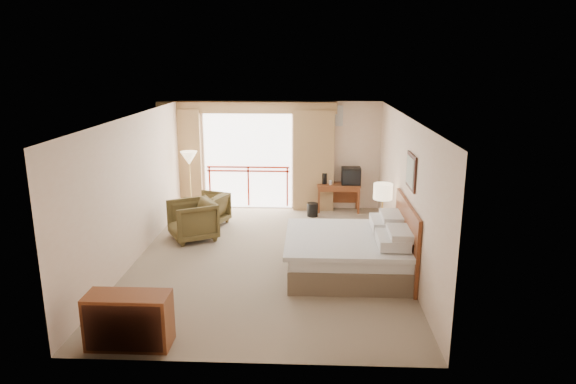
{
  "coord_description": "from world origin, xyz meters",
  "views": [
    {
      "loc": [
        0.78,
        -9.15,
        3.69
      ],
      "look_at": [
        0.35,
        0.4,
        1.21
      ],
      "focal_mm": 32.0,
      "sensor_mm": 36.0,
      "label": 1
    }
  ],
  "objects_px": {
    "nightstand": "(381,232)",
    "dresser": "(129,320)",
    "armchair_far": "(208,224)",
    "armchair_near": "(193,239)",
    "bed": "(350,252)",
    "tv": "(351,176)",
    "floor_lamp": "(189,161)",
    "desk": "(338,189)",
    "table_lamp": "(383,192)",
    "wastebasket": "(312,210)",
    "side_table": "(193,214)"
  },
  "relations": [
    {
      "from": "armchair_far",
      "to": "floor_lamp",
      "type": "distance_m",
      "value": 1.63
    },
    {
      "from": "nightstand",
      "to": "bed",
      "type": "bearing_deg",
      "value": -115.2
    },
    {
      "from": "wastebasket",
      "to": "desk",
      "type": "bearing_deg",
      "value": 39.9
    },
    {
      "from": "tv",
      "to": "floor_lamp",
      "type": "xyz_separation_m",
      "value": [
        -3.89,
        -0.5,
        0.45
      ]
    },
    {
      "from": "table_lamp",
      "to": "armchair_near",
      "type": "bearing_deg",
      "value": 176.66
    },
    {
      "from": "dresser",
      "to": "wastebasket",
      "type": "bearing_deg",
      "value": 63.79
    },
    {
      "from": "bed",
      "to": "floor_lamp",
      "type": "relative_size",
      "value": 1.36
    },
    {
      "from": "desk",
      "to": "bed",
      "type": "bearing_deg",
      "value": -87.18
    },
    {
      "from": "dresser",
      "to": "armchair_near",
      "type": "bearing_deg",
      "value": 87.47
    },
    {
      "from": "wastebasket",
      "to": "floor_lamp",
      "type": "height_order",
      "value": "floor_lamp"
    },
    {
      "from": "table_lamp",
      "to": "armchair_far",
      "type": "distance_m",
      "value": 4.13
    },
    {
      "from": "nightstand",
      "to": "tv",
      "type": "bearing_deg",
      "value": 103.36
    },
    {
      "from": "desk",
      "to": "tv",
      "type": "height_order",
      "value": "tv"
    },
    {
      "from": "table_lamp",
      "to": "armchair_near",
      "type": "relative_size",
      "value": 0.74
    },
    {
      "from": "bed",
      "to": "wastebasket",
      "type": "distance_m",
      "value": 3.42
    },
    {
      "from": "tv",
      "to": "armchair_near",
      "type": "distance_m",
      "value": 4.21
    },
    {
      "from": "floor_lamp",
      "to": "dresser",
      "type": "bearing_deg",
      "value": -84.86
    },
    {
      "from": "armchair_near",
      "to": "dresser",
      "type": "relative_size",
      "value": 0.83
    },
    {
      "from": "side_table",
      "to": "dresser",
      "type": "relative_size",
      "value": 0.51
    },
    {
      "from": "nightstand",
      "to": "dresser",
      "type": "xyz_separation_m",
      "value": [
        -3.81,
        -3.89,
        0.06
      ]
    },
    {
      "from": "wastebasket",
      "to": "dresser",
      "type": "bearing_deg",
      "value": -112.28
    },
    {
      "from": "bed",
      "to": "armchair_far",
      "type": "xyz_separation_m",
      "value": [
        -3.06,
        2.61,
        -0.38
      ]
    },
    {
      "from": "nightstand",
      "to": "wastebasket",
      "type": "xyz_separation_m",
      "value": [
        -1.39,
        2.02,
        -0.14
      ]
    },
    {
      "from": "side_table",
      "to": "table_lamp",
      "type": "bearing_deg",
      "value": -10.7
    },
    {
      "from": "table_lamp",
      "to": "armchair_far",
      "type": "relative_size",
      "value": 0.84
    },
    {
      "from": "tv",
      "to": "wastebasket",
      "type": "bearing_deg",
      "value": -167.31
    },
    {
      "from": "desk",
      "to": "floor_lamp",
      "type": "bearing_deg",
      "value": -168.76
    },
    {
      "from": "dresser",
      "to": "side_table",
      "type": "bearing_deg",
      "value": 88.56
    },
    {
      "from": "armchair_far",
      "to": "armchair_near",
      "type": "height_order",
      "value": "armchair_near"
    },
    {
      "from": "desk",
      "to": "wastebasket",
      "type": "xyz_separation_m",
      "value": [
        -0.64,
        -0.54,
        -0.38
      ]
    },
    {
      "from": "bed",
      "to": "side_table",
      "type": "height_order",
      "value": "bed"
    },
    {
      "from": "bed",
      "to": "wastebasket",
      "type": "xyz_separation_m",
      "value": [
        -0.66,
        3.35,
        -0.21
      ]
    },
    {
      "from": "bed",
      "to": "side_table",
      "type": "relative_size",
      "value": 3.77
    },
    {
      "from": "armchair_far",
      "to": "bed",
      "type": "bearing_deg",
      "value": 70.63
    },
    {
      "from": "tv",
      "to": "floor_lamp",
      "type": "distance_m",
      "value": 3.95
    },
    {
      "from": "desk",
      "to": "armchair_far",
      "type": "xyz_separation_m",
      "value": [
        -3.04,
        -1.27,
        -0.54
      ]
    },
    {
      "from": "wastebasket",
      "to": "side_table",
      "type": "bearing_deg",
      "value": -155.23
    },
    {
      "from": "bed",
      "to": "dresser",
      "type": "distance_m",
      "value": 4.01
    },
    {
      "from": "nightstand",
      "to": "armchair_far",
      "type": "xyz_separation_m",
      "value": [
        -3.78,
        1.28,
        -0.3
      ]
    },
    {
      "from": "nightstand",
      "to": "desk",
      "type": "distance_m",
      "value": 2.67
    },
    {
      "from": "armchair_far",
      "to": "armchair_near",
      "type": "xyz_separation_m",
      "value": [
        -0.13,
        -1.0,
        0.0
      ]
    },
    {
      "from": "wastebasket",
      "to": "dresser",
      "type": "xyz_separation_m",
      "value": [
        -2.42,
        -5.91,
        0.2
      ]
    },
    {
      "from": "armchair_far",
      "to": "armchair_near",
      "type": "distance_m",
      "value": 1.01
    },
    {
      "from": "tv",
      "to": "armchair_near",
      "type": "height_order",
      "value": "tv"
    },
    {
      "from": "desk",
      "to": "armchair_far",
      "type": "relative_size",
      "value": 1.33
    },
    {
      "from": "nightstand",
      "to": "dresser",
      "type": "relative_size",
      "value": 0.55
    },
    {
      "from": "wastebasket",
      "to": "armchair_far",
      "type": "distance_m",
      "value": 2.51
    },
    {
      "from": "table_lamp",
      "to": "armchair_far",
      "type": "height_order",
      "value": "table_lamp"
    },
    {
      "from": "wastebasket",
      "to": "armchair_far",
      "type": "bearing_deg",
      "value": -162.87
    },
    {
      "from": "bed",
      "to": "nightstand",
      "type": "height_order",
      "value": "bed"
    }
  ]
}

